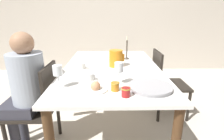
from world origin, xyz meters
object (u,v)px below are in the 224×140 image
object	(u,v)px
wine_glass_water	(119,68)
wine_glass_juice	(58,72)
candlestick_tall	(127,51)
chair_opposite	(165,82)
bread_plate	(96,88)
person_seated	(25,85)
jam_jar_red	(126,92)
teacup_across	(81,67)
jam_jar_amber	(115,86)
chair_person_side	(39,106)
teacup_near_person	(89,77)
serving_tray	(150,87)
red_pitcher	(116,58)

from	to	relation	value
wine_glass_water	wine_glass_juice	size ratio (longest dim) A/B	0.99
wine_glass_juice	candlestick_tall	size ratio (longest dim) A/B	0.63
chair_opposite	bread_plate	distance (m)	1.24
wine_glass_juice	person_seated	bearing A→B (deg)	151.12
jam_jar_red	wine_glass_water	bearing A→B (deg)	98.84
teacup_across	jam_jar_amber	world-z (taller)	teacup_across
chair_person_side	jam_jar_red	distance (m)	0.94
teacup_near_person	teacup_across	xyz separation A→B (m)	(-0.12, 0.33, 0.00)
candlestick_tall	serving_tray	bearing A→B (deg)	-84.40
chair_person_side	person_seated	xyz separation A→B (m)	(-0.08, -0.02, 0.22)
chair_opposite	person_seated	world-z (taller)	person_seated
wine_glass_water	wine_glass_juice	bearing A→B (deg)	-170.78
teacup_across	serving_tray	xyz separation A→B (m)	(0.61, -0.52, -0.01)
red_pitcher	jam_jar_amber	distance (m)	0.64
chair_person_side	teacup_near_person	size ratio (longest dim) A/B	5.97
wine_glass_water	teacup_across	distance (m)	0.56
teacup_across	serving_tray	size ratio (longest dim) A/B	0.43
chair_opposite	serving_tray	size ratio (longest dim) A/B	2.55
teacup_near_person	jam_jar_amber	bearing A→B (deg)	-44.29
wine_glass_juice	candlestick_tall	xyz separation A→B (m)	(0.62, 0.90, -0.02)
bread_plate	jam_jar_red	distance (m)	0.24
red_pitcher	wine_glass_juice	distance (m)	0.75
teacup_near_person	jam_jar_amber	size ratio (longest dim) A/B	2.19
red_pitcher	serving_tray	bearing A→B (deg)	-68.34
chair_person_side	chair_opposite	world-z (taller)	same
wine_glass_juice	jam_jar_amber	xyz separation A→B (m)	(0.44, -0.06, -0.10)
chair_opposite	jam_jar_amber	xyz separation A→B (m)	(-0.69, -0.87, 0.32)
jam_jar_amber	person_seated	bearing A→B (deg)	162.13
teacup_near_person	candlestick_tall	bearing A→B (deg)	61.91
wine_glass_juice	jam_jar_red	bearing A→B (deg)	-17.26
serving_tray	jam_jar_amber	bearing A→B (deg)	-174.56
wine_glass_juice	bread_plate	distance (m)	0.32
jam_jar_red	chair_person_side	bearing A→B (deg)	154.07
wine_glass_juice	jam_jar_amber	bearing A→B (deg)	-7.50
person_seated	jam_jar_amber	size ratio (longest dim) A/B	17.66
teacup_near_person	jam_jar_amber	distance (m)	0.30
person_seated	serving_tray	size ratio (longest dim) A/B	3.43
red_pitcher	jam_jar_amber	world-z (taller)	red_pitcher
wine_glass_water	jam_jar_red	world-z (taller)	wine_glass_water
candlestick_tall	jam_jar_red	bearing A→B (deg)	-95.90
person_seated	wine_glass_juice	size ratio (longest dim) A/B	6.26
teacup_near_person	jam_jar_red	distance (m)	0.43
jam_jar_red	candlestick_tall	xyz separation A→B (m)	(0.11, 1.06, 0.08)
chair_opposite	jam_jar_amber	size ratio (longest dim) A/B	13.11
red_pitcher	wine_glass_juice	size ratio (longest dim) A/B	0.99
chair_opposite	serving_tray	world-z (taller)	chair_opposite
jam_jar_amber	bread_plate	bearing A→B (deg)	178.64
person_seated	teacup_near_person	distance (m)	0.59
teacup_across	bread_plate	world-z (taller)	bread_plate
bread_plate	jam_jar_red	size ratio (longest dim) A/B	2.78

